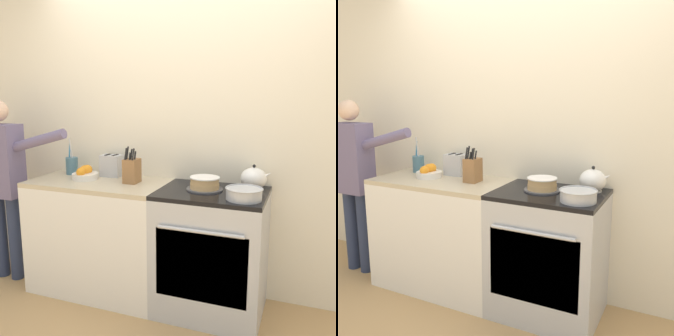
{
  "view_description": "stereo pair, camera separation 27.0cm",
  "coord_description": "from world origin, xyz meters",
  "views": [
    {
      "loc": [
        0.89,
        -2.22,
        1.58
      ],
      "look_at": [
        -0.05,
        0.26,
        1.07
      ],
      "focal_mm": 40.0,
      "sensor_mm": 36.0,
      "label": 1
    },
    {
      "loc": [
        1.13,
        -2.11,
        1.58
      ],
      "look_at": [
        -0.05,
        0.26,
        1.07
      ],
      "focal_mm": 40.0,
      "sensor_mm": 36.0,
      "label": 2
    }
  ],
  "objects": [
    {
      "name": "toaster",
      "position": [
        -0.64,
        0.49,
        1.01
      ],
      "size": [
        0.19,
        0.12,
        0.18
      ],
      "color": "#B7BABF",
      "rests_on": "counter_cabinet"
    },
    {
      "name": "wall_back",
      "position": [
        0.0,
        0.61,
        1.3
      ],
      "size": [
        8.0,
        0.04,
        2.6
      ],
      "color": "silver",
      "rests_on": "ground_plane"
    },
    {
      "name": "layer_cake",
      "position": [
        0.21,
        0.31,
        0.96
      ],
      "size": [
        0.26,
        0.26,
        0.09
      ],
      "color": "#4C4C51",
      "rests_on": "stove_range"
    },
    {
      "name": "tea_kettle",
      "position": [
        0.54,
        0.46,
        0.99
      ],
      "size": [
        0.23,
        0.19,
        0.18
      ],
      "color": "white",
      "rests_on": "stove_range"
    },
    {
      "name": "counter_cabinet",
      "position": [
        -0.65,
        0.29,
        0.46
      ],
      "size": [
        1.09,
        0.59,
        0.92
      ],
      "color": "white",
      "rests_on": "ground_plane"
    },
    {
      "name": "utensil_crock",
      "position": [
        -1.0,
        0.44,
        0.99
      ],
      "size": [
        0.1,
        0.1,
        0.31
      ],
      "color": "#477084",
      "rests_on": "counter_cabinet"
    },
    {
      "name": "ground_plane",
      "position": [
        0.0,
        0.0,
        0.0
      ],
      "size": [
        16.0,
        16.0,
        0.0
      ],
      "primitive_type": "plane",
      "color": "tan"
    },
    {
      "name": "person_baker",
      "position": [
        -1.51,
        0.18,
        0.92
      ],
      "size": [
        0.9,
        0.2,
        1.55
      ],
      "rotation": [
        0.0,
        0.0,
        0.14
      ],
      "color": "#283351",
      "rests_on": "ground_plane"
    },
    {
      "name": "knife_block",
      "position": [
        -0.38,
        0.33,
        1.01
      ],
      "size": [
        0.1,
        0.13,
        0.28
      ],
      "color": "olive",
      "rests_on": "counter_cabinet"
    },
    {
      "name": "mixing_bowl",
      "position": [
        0.52,
        0.15,
        0.96
      ],
      "size": [
        0.24,
        0.24,
        0.08
      ],
      "color": "#B7BABF",
      "rests_on": "stove_range"
    },
    {
      "name": "fruit_bowl",
      "position": [
        -0.79,
        0.31,
        0.96
      ],
      "size": [
        0.21,
        0.21,
        0.11
      ],
      "color": "silver",
      "rests_on": "counter_cabinet"
    },
    {
      "name": "stove_range",
      "position": [
        0.27,
        0.29,
        0.46
      ],
      "size": [
        0.76,
        0.62,
        0.92
      ],
      "color": "#B7BABF",
      "rests_on": "ground_plane"
    }
  ]
}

